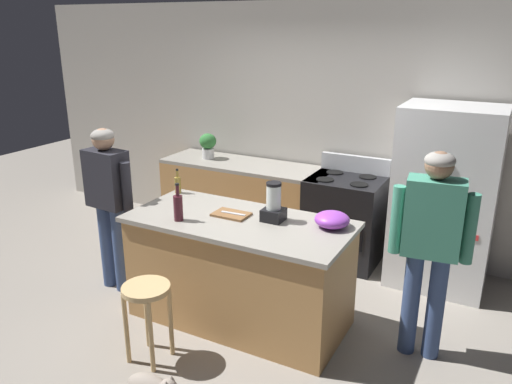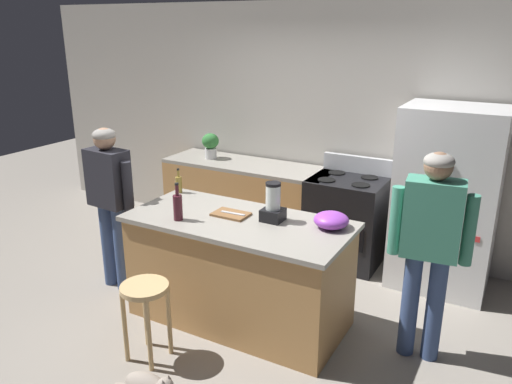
{
  "view_description": "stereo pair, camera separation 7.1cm",
  "coord_description": "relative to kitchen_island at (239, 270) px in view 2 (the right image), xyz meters",
  "views": [
    {
      "loc": [
        1.94,
        -3.34,
        2.45
      ],
      "look_at": [
        0.0,
        0.3,
        1.08
      ],
      "focal_mm": 35.45,
      "sensor_mm": 36.0,
      "label": 1
    },
    {
      "loc": [
        2.0,
        -3.3,
        2.45
      ],
      "look_at": [
        0.0,
        0.3,
        1.08
      ],
      "focal_mm": 35.45,
      "sensor_mm": 36.0,
      "label": 2
    }
  ],
  "objects": [
    {
      "name": "bottle_wine",
      "position": [
        -0.42,
        -0.24,
        0.58
      ],
      "size": [
        0.08,
        0.08,
        0.32
      ],
      "color": "#471923",
      "rests_on": "kitchen_island"
    },
    {
      "name": "bottle_vinegar",
      "position": [
        -0.85,
        0.33,
        0.55
      ],
      "size": [
        0.06,
        0.06,
        0.24
      ],
      "color": "olive",
      "rests_on": "kitchen_island"
    },
    {
      "name": "bar_stool",
      "position": [
        -0.33,
        -0.8,
        0.02
      ],
      "size": [
        0.36,
        0.36,
        0.62
      ],
      "color": "tan",
      "rests_on": "ground_plane"
    },
    {
      "name": "kitchen_island",
      "position": [
        0.0,
        0.0,
        0.0
      ],
      "size": [
        1.86,
        0.88,
        0.93
      ],
      "color": "#B7844C",
      "rests_on": "ground_plane"
    },
    {
      "name": "mixing_bowl",
      "position": [
        0.73,
        0.21,
        0.53
      ],
      "size": [
        0.28,
        0.28,
        0.12
      ],
      "primitive_type": "ellipsoid",
      "color": "purple",
      "rests_on": "kitchen_island"
    },
    {
      "name": "blender_appliance",
      "position": [
        0.26,
        0.12,
        0.6
      ],
      "size": [
        0.17,
        0.17,
        0.32
      ],
      "color": "black",
      "rests_on": "kitchen_island"
    },
    {
      "name": "cutting_board",
      "position": [
        -0.1,
        0.05,
        0.47
      ],
      "size": [
        0.3,
        0.2,
        0.02
      ],
      "primitive_type": "cube",
      "color": "brown",
      "rests_on": "kitchen_island"
    },
    {
      "name": "person_by_island_left",
      "position": [
        -1.35,
        -0.08,
        0.49
      ],
      "size": [
        0.6,
        0.25,
        1.58
      ],
      "color": "#384C7A",
      "rests_on": "ground_plane"
    },
    {
      "name": "refrigerator",
      "position": [
        1.39,
        1.5,
        0.41
      ],
      "size": [
        0.9,
        0.73,
        1.76
      ],
      "color": "silver",
      "rests_on": "ground_plane"
    },
    {
      "name": "stove_range",
      "position": [
        0.41,
        1.52,
        0.01
      ],
      "size": [
        0.76,
        0.65,
        1.11
      ],
      "color": "black",
      "rests_on": "ground_plane"
    },
    {
      "name": "back_wall",
      "position": [
        0.0,
        1.95,
        0.88
      ],
      "size": [
        8.0,
        0.1,
        2.7
      ],
      "primitive_type": "cube",
      "color": "#BCB7AD",
      "rests_on": "ground_plane"
    },
    {
      "name": "ground_plane",
      "position": [
        0.0,
        0.0,
        -0.47
      ],
      "size": [
        14.0,
        14.0,
        0.0
      ],
      "primitive_type": "plane",
      "color": "gray"
    },
    {
      "name": "person_by_sink_right",
      "position": [
        1.47,
        0.23,
        0.52
      ],
      "size": [
        0.6,
        0.27,
        1.62
      ],
      "color": "#384C7A",
      "rests_on": "ground_plane"
    },
    {
      "name": "back_counter_run",
      "position": [
        -0.8,
        1.55,
        -0.0
      ],
      "size": [
        2.0,
        0.64,
        0.93
      ],
      "color": "#B7844C",
      "rests_on": "ground_plane"
    },
    {
      "name": "potted_plant",
      "position": [
        -1.31,
        1.55,
        0.64
      ],
      "size": [
        0.2,
        0.2,
        0.3
      ],
      "color": "silver",
      "rests_on": "back_counter_run"
    },
    {
      "name": "chef_knife",
      "position": [
        -0.08,
        0.05,
        0.49
      ],
      "size": [
        0.22,
        0.04,
        0.01
      ],
      "primitive_type": "cube",
      "rotation": [
        0.0,
        0.0,
        0.05
      ],
      "color": "#B7BABF",
      "rests_on": "cutting_board"
    }
  ]
}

